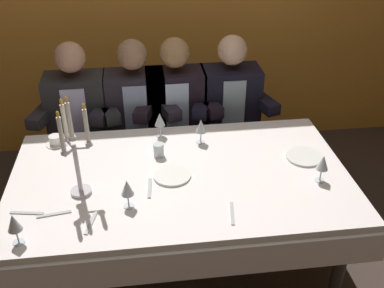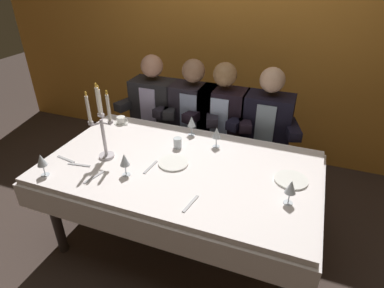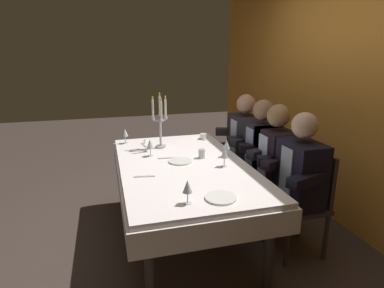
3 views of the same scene
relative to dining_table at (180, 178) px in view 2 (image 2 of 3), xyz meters
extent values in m
plane|color=#3E312C|center=(0.00, 0.00, -0.62)|extent=(12.00, 12.00, 0.00)
cube|color=orange|center=(0.00, 1.66, 0.73)|extent=(6.00, 0.12, 2.70)
cube|color=white|center=(0.00, 0.00, 0.10)|extent=(1.90, 1.10, 0.04)
cube|color=white|center=(0.00, 0.00, -0.01)|extent=(1.94, 1.14, 0.18)
cylinder|color=#342C2B|center=(-0.83, -0.43, -0.27)|extent=(0.07, 0.07, 0.70)
cylinder|color=#342C2B|center=(0.83, -0.43, -0.27)|extent=(0.07, 0.07, 0.70)
cylinder|color=#342C2B|center=(-0.83, 0.43, -0.27)|extent=(0.07, 0.07, 0.70)
cylinder|color=#342C2B|center=(0.83, 0.43, -0.27)|extent=(0.07, 0.07, 0.70)
cylinder|color=silver|center=(-0.54, -0.10, 0.13)|extent=(0.11, 0.11, 0.02)
cylinder|color=silver|center=(-0.54, -0.10, 0.28)|extent=(0.02, 0.02, 0.28)
cylinder|color=silver|center=(-0.54, -0.10, 0.46)|extent=(0.04, 0.04, 0.02)
cylinder|color=white|center=(-0.54, -0.10, 0.56)|extent=(0.02, 0.02, 0.18)
ellipsoid|color=yellow|center=(-0.54, -0.10, 0.67)|extent=(0.02, 0.02, 0.03)
cylinder|color=silver|center=(-0.50, -0.10, 0.40)|extent=(0.07, 0.01, 0.01)
cylinder|color=silver|center=(-0.46, -0.10, 0.42)|extent=(0.04, 0.04, 0.02)
cylinder|color=white|center=(-0.46, -0.10, 0.52)|extent=(0.02, 0.02, 0.18)
ellipsoid|color=yellow|center=(-0.46, -0.10, 0.63)|extent=(0.02, 0.02, 0.03)
cylinder|color=silver|center=(-0.56, -0.07, 0.40)|extent=(0.05, 0.07, 0.01)
cylinder|color=silver|center=(-0.58, -0.04, 0.42)|extent=(0.04, 0.04, 0.02)
cylinder|color=white|center=(-0.58, -0.04, 0.52)|extent=(0.02, 0.02, 0.18)
ellipsoid|color=yellow|center=(-0.58, -0.04, 0.63)|extent=(0.02, 0.02, 0.03)
cylinder|color=silver|center=(-0.56, -0.14, 0.40)|extent=(0.05, 0.07, 0.01)
cylinder|color=silver|center=(-0.58, -0.17, 0.42)|extent=(0.04, 0.04, 0.02)
cylinder|color=white|center=(-0.58, -0.17, 0.52)|extent=(0.02, 0.02, 0.18)
ellipsoid|color=yellow|center=(-0.58, -0.17, 0.63)|extent=(0.02, 0.02, 0.03)
cylinder|color=white|center=(0.75, 0.08, 0.13)|extent=(0.22, 0.22, 0.01)
cylinder|color=white|center=(-0.05, -0.01, 0.13)|extent=(0.21, 0.21, 0.01)
cylinder|color=silver|center=(0.16, 0.33, 0.12)|extent=(0.06, 0.06, 0.00)
cylinder|color=silver|center=(0.16, 0.33, 0.16)|extent=(0.01, 0.01, 0.07)
cone|color=silver|center=(0.16, 0.33, 0.24)|extent=(0.07, 0.07, 0.08)
cylinder|color=#E0D172|center=(0.16, 0.33, 0.22)|extent=(0.04, 0.04, 0.03)
cylinder|color=silver|center=(-0.08, 0.44, 0.12)|extent=(0.06, 0.06, 0.00)
cylinder|color=silver|center=(-0.08, 0.44, 0.16)|extent=(0.01, 0.01, 0.07)
cone|color=silver|center=(-0.08, 0.44, 0.24)|extent=(0.07, 0.07, 0.08)
cylinder|color=maroon|center=(-0.08, 0.44, 0.22)|extent=(0.04, 0.04, 0.03)
cylinder|color=silver|center=(-0.29, -0.25, 0.12)|extent=(0.06, 0.06, 0.00)
cylinder|color=silver|center=(-0.29, -0.25, 0.16)|extent=(0.01, 0.01, 0.07)
cone|color=silver|center=(-0.29, -0.25, 0.24)|extent=(0.07, 0.07, 0.08)
cylinder|color=#E0D172|center=(-0.29, -0.25, 0.22)|extent=(0.04, 0.04, 0.03)
cylinder|color=silver|center=(-0.79, -0.45, 0.12)|extent=(0.06, 0.06, 0.00)
cylinder|color=silver|center=(-0.79, -0.45, 0.16)|extent=(0.01, 0.01, 0.07)
cone|color=silver|center=(-0.79, -0.45, 0.24)|extent=(0.07, 0.07, 0.08)
cylinder|color=#E0D172|center=(-0.79, -0.45, 0.22)|extent=(0.04, 0.04, 0.03)
cylinder|color=silver|center=(0.76, -0.16, 0.12)|extent=(0.06, 0.06, 0.00)
cylinder|color=silver|center=(0.76, -0.16, 0.16)|extent=(0.01, 0.01, 0.07)
cone|color=silver|center=(0.76, -0.16, 0.24)|extent=(0.07, 0.07, 0.08)
cylinder|color=#E0D172|center=(0.76, -0.16, 0.22)|extent=(0.04, 0.04, 0.03)
cylinder|color=silver|center=(-0.11, 0.21, 0.16)|extent=(0.06, 0.06, 0.08)
cylinder|color=white|center=(-0.74, 0.42, 0.12)|extent=(0.12, 0.12, 0.01)
cylinder|color=white|center=(-0.74, 0.42, 0.15)|extent=(0.08, 0.08, 0.05)
torus|color=white|center=(-0.69, 0.42, 0.15)|extent=(0.04, 0.01, 0.04)
cube|color=#B7B7BC|center=(-0.47, -0.35, 0.12)|extent=(0.06, 0.17, 0.01)
cube|color=#B7B7BC|center=(0.22, -0.37, 0.12)|extent=(0.04, 0.17, 0.01)
cube|color=#B7B7BC|center=(-0.80, -0.24, 0.12)|extent=(0.17, 0.05, 0.01)
cube|color=#B7B7BC|center=(-0.66, -0.27, 0.12)|extent=(0.17, 0.04, 0.01)
cube|color=#B7B7BC|center=(-0.18, -0.11, 0.12)|extent=(0.03, 0.17, 0.01)
cylinder|color=#342C2B|center=(-0.83, 0.70, -0.41)|extent=(0.04, 0.04, 0.42)
cylinder|color=#342C2B|center=(-0.47, 0.70, -0.41)|extent=(0.04, 0.04, 0.42)
cylinder|color=#342C2B|center=(-0.83, 1.06, -0.41)|extent=(0.04, 0.04, 0.42)
cylinder|color=#342C2B|center=(-0.47, 1.06, -0.41)|extent=(0.04, 0.04, 0.42)
cube|color=#342C2B|center=(-0.65, 0.88, -0.18)|extent=(0.42, 0.42, 0.04)
cube|color=#342C2B|center=(-0.65, 1.07, 0.06)|extent=(0.38, 0.04, 0.44)
cube|color=black|center=(-0.65, 0.88, 0.11)|extent=(0.42, 0.26, 0.54)
cube|color=#B5ACD7|center=(-0.65, 0.75, 0.14)|extent=(0.16, 0.01, 0.40)
sphere|color=tan|center=(-0.65, 0.88, 0.51)|extent=(0.21, 0.21, 0.21)
cube|color=black|center=(-0.87, 0.78, 0.15)|extent=(0.19, 0.34, 0.08)
cube|color=black|center=(-0.43, 0.78, 0.15)|extent=(0.19, 0.34, 0.08)
cylinder|color=#342C2B|center=(-0.41, 0.70, -0.41)|extent=(0.04, 0.04, 0.42)
cylinder|color=#342C2B|center=(-0.05, 0.70, -0.41)|extent=(0.04, 0.04, 0.42)
cylinder|color=#342C2B|center=(-0.41, 1.06, -0.41)|extent=(0.04, 0.04, 0.42)
cylinder|color=#342C2B|center=(-0.05, 1.06, -0.41)|extent=(0.04, 0.04, 0.42)
cube|color=#342C2B|center=(-0.23, 0.88, -0.18)|extent=(0.42, 0.42, 0.04)
cube|color=#342C2B|center=(-0.23, 1.07, 0.06)|extent=(0.38, 0.04, 0.44)
cube|color=black|center=(-0.23, 0.88, 0.11)|extent=(0.42, 0.26, 0.54)
cube|color=#8795B7|center=(-0.23, 0.75, 0.14)|extent=(0.16, 0.01, 0.40)
sphere|color=#91684D|center=(-0.23, 0.88, 0.51)|extent=(0.21, 0.21, 0.21)
cube|color=black|center=(-0.45, 0.78, 0.15)|extent=(0.19, 0.34, 0.08)
cube|color=black|center=(-0.01, 0.78, 0.15)|extent=(0.19, 0.34, 0.08)
cylinder|color=#342C2B|center=(-0.12, 0.70, -0.41)|extent=(0.04, 0.04, 0.42)
cylinder|color=#342C2B|center=(0.24, 0.70, -0.41)|extent=(0.04, 0.04, 0.42)
cylinder|color=#342C2B|center=(-0.12, 1.06, -0.41)|extent=(0.04, 0.04, 0.42)
cylinder|color=#342C2B|center=(0.24, 1.06, -0.41)|extent=(0.04, 0.04, 0.42)
cube|color=#342C2B|center=(0.06, 0.88, -0.18)|extent=(0.42, 0.42, 0.04)
cube|color=#342C2B|center=(0.06, 1.07, 0.06)|extent=(0.38, 0.04, 0.44)
cube|color=black|center=(0.06, 0.88, 0.11)|extent=(0.42, 0.26, 0.54)
cube|color=#B4C6EE|center=(0.06, 0.75, 0.14)|extent=(0.16, 0.01, 0.40)
sphere|color=#9B7149|center=(0.06, 0.88, 0.51)|extent=(0.21, 0.21, 0.21)
cube|color=black|center=(-0.16, 0.78, 0.15)|extent=(0.19, 0.34, 0.08)
cube|color=black|center=(0.28, 0.78, 0.15)|extent=(0.19, 0.34, 0.08)
cylinder|color=#342C2B|center=(0.28, 0.70, -0.41)|extent=(0.04, 0.04, 0.42)
cylinder|color=#342C2B|center=(0.64, 0.70, -0.41)|extent=(0.04, 0.04, 0.42)
cylinder|color=#342C2B|center=(0.28, 1.06, -0.41)|extent=(0.04, 0.04, 0.42)
cylinder|color=#342C2B|center=(0.64, 1.06, -0.41)|extent=(0.04, 0.04, 0.42)
cube|color=#342C2B|center=(0.46, 0.88, -0.18)|extent=(0.42, 0.42, 0.04)
cube|color=#342C2B|center=(0.46, 1.07, 0.06)|extent=(0.38, 0.04, 0.44)
cube|color=black|center=(0.46, 0.88, 0.11)|extent=(0.42, 0.26, 0.54)
cube|color=#8EA0B2|center=(0.46, 0.75, 0.14)|extent=(0.16, 0.01, 0.40)
sphere|color=tan|center=(0.46, 0.88, 0.51)|extent=(0.21, 0.21, 0.21)
cube|color=black|center=(0.24, 0.78, 0.15)|extent=(0.19, 0.34, 0.08)
cube|color=black|center=(0.68, 0.78, 0.15)|extent=(0.19, 0.34, 0.08)
camera|label=1|loc=(-0.19, -2.05, 1.59)|focal=41.91mm
camera|label=2|loc=(0.75, -1.74, 1.37)|focal=30.01mm
camera|label=3|loc=(2.61, -0.63, 1.08)|focal=30.05mm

